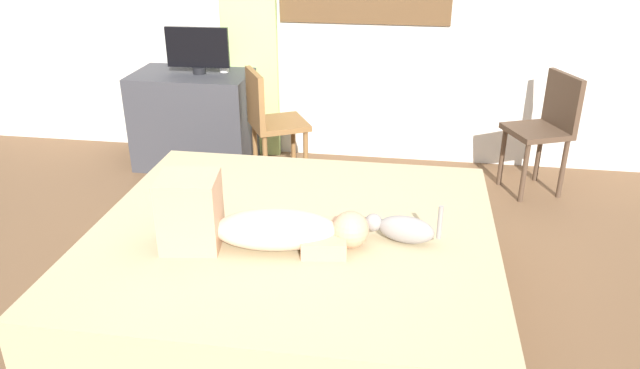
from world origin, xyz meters
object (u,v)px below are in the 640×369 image
object	(u,v)px
cat	(402,228)
chair_spare	(547,124)
cup	(224,65)
bed	(294,272)
desk	(195,119)
person_lying	(254,223)
tv_monitor	(198,50)
chair_by_desk	(269,119)

from	to	relation	value
cat	chair_spare	size ratio (longest dim) A/B	0.41
chair_spare	cup	bearing A→B (deg)	175.41
cat	bed	bearing A→B (deg)	175.22
bed	desk	size ratio (longest dim) A/B	2.21
desk	chair_spare	world-z (taller)	chair_spare
bed	person_lying	xyz separation A→B (m)	(-0.14, -0.18, 0.36)
chair_spare	cat	bearing A→B (deg)	-118.08
bed	cup	xyz separation A→B (m)	(-0.92, 1.94, 0.55)
bed	person_lying	bearing A→B (deg)	-128.30
person_lying	tv_monitor	xyz separation A→B (m)	(-0.95, 2.04, 0.32)
bed	desk	world-z (taller)	desk
chair_by_desk	cat	bearing A→B (deg)	-58.02
cat	tv_monitor	size ratio (longest dim) A/B	0.74
desk	chair_spare	distance (m)	2.64
cat	cup	bearing A→B (deg)	125.97
bed	tv_monitor	world-z (taller)	tv_monitor
desk	chair_by_desk	distance (m)	0.75
cup	chair_by_desk	bearing A→B (deg)	-40.81
cat	tv_monitor	bearing A→B (deg)	130.27
bed	person_lying	distance (m)	0.43
person_lying	tv_monitor	size ratio (longest dim) A/B	1.96
desk	tv_monitor	distance (m)	0.56
tv_monitor	chair_by_desk	world-z (taller)	tv_monitor
bed	chair_spare	xyz separation A→B (m)	(1.48, 1.75, 0.26)
bed	person_lying	world-z (taller)	person_lying
tv_monitor	cup	distance (m)	0.23
person_lying	cup	bearing A→B (deg)	110.07
chair_spare	person_lying	bearing A→B (deg)	-130.02
tv_monitor	cup	xyz separation A→B (m)	(0.17, 0.08, -0.13)
person_lying	chair_spare	xyz separation A→B (m)	(1.62, 1.93, -0.10)
desk	chair_by_desk	xyz separation A→B (m)	(0.68, -0.30, 0.14)
bed	chair_by_desk	xyz separation A→B (m)	(-0.48, 1.56, 0.26)
person_lying	chair_spare	distance (m)	2.52
person_lying	tv_monitor	distance (m)	2.27
person_lying	cat	world-z (taller)	person_lying
cat	tv_monitor	xyz separation A→B (m)	(-1.61, 1.90, 0.36)
person_lying	cup	xyz separation A→B (m)	(-0.78, 2.12, 0.18)
bed	chair_spare	world-z (taller)	chair_spare
person_lying	desk	size ratio (longest dim) A/B	1.05
tv_monitor	chair_by_desk	xyz separation A→B (m)	(0.61, -0.30, -0.41)
desk	bed	bearing A→B (deg)	-58.06
bed	cat	size ratio (longest dim) A/B	5.61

